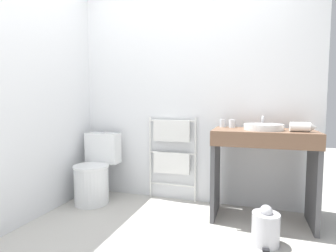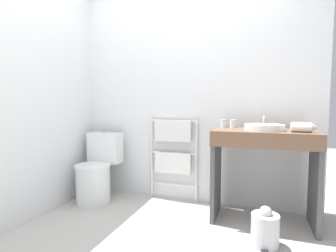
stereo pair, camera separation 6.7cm
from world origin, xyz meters
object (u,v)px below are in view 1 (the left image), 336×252
Objects in this scene: trash_bin at (266,228)px; towel_radiator at (172,149)px; hair_dryer at (301,127)px; cup_near_wall at (223,123)px; toilet at (95,173)px; cup_near_edge at (232,124)px; sink_basin at (263,127)px.

towel_radiator is at bearing 144.70° from trash_bin.
towel_radiator is 1.36m from hair_dryer.
cup_near_wall is at bearing 123.25° from trash_bin.
trash_bin is at bearing -56.75° from cup_near_wall.
towel_radiator reaches higher than trash_bin.
cup_near_edge is (1.50, 0.20, 0.59)m from toilet.
trash_bin is at bearing -35.30° from towel_radiator.
hair_dryer is (0.69, -0.27, 0.00)m from cup_near_wall.
towel_radiator reaches higher than cup_near_edge.
hair_dryer is at bearing -22.10° from cup_near_edge.
sink_basin reaches higher than toilet.
sink_basin is 0.31m from hair_dryer.
sink_basin is 0.34m from cup_near_edge.
sink_basin is at bearing -27.28° from cup_near_wall.
cup_near_edge is 0.26× the size of trash_bin.
toilet is at bearing 178.75° from hair_dryer.
towel_radiator reaches higher than toilet.
toilet is 0.92m from towel_radiator.
sink_basin is 1.66× the size of hair_dryer.
hair_dryer reaches higher than sink_basin.
cup_near_edge is 0.64m from hair_dryer.
cup_near_wall is at bearing -7.24° from towel_radiator.
hair_dryer is 0.66× the size of trash_bin.
cup_near_wall is (1.40, 0.23, 0.59)m from toilet.
toilet is at bearing -160.00° from towel_radiator.
cup_near_edge reaches higher than trash_bin.
towel_radiator is at bearing 164.16° from sink_basin.
towel_radiator reaches higher than hair_dryer.
trash_bin is (0.31, -0.60, -0.78)m from cup_near_edge.
hair_dryer is (0.30, -0.07, 0.01)m from sink_basin.
cup_near_wall is at bearing 158.65° from hair_dryer.
toilet is 2.44× the size of trash_bin.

